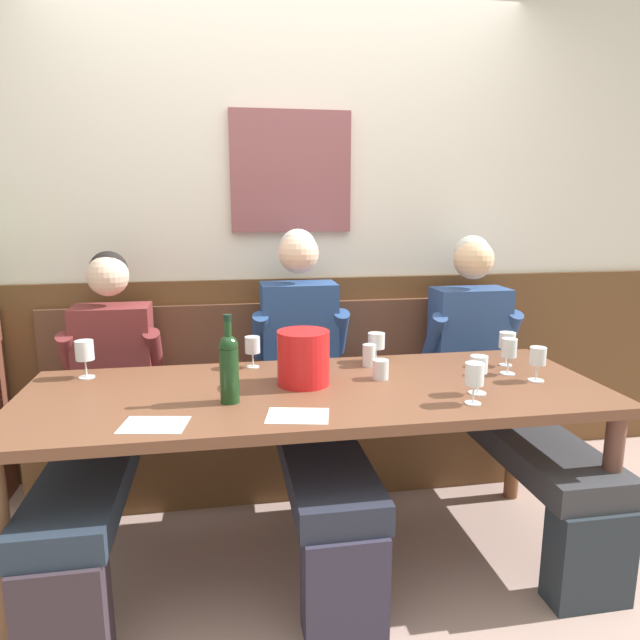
{
  "coord_description": "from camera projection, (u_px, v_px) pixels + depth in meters",
  "views": [
    {
      "loc": [
        -0.35,
        -1.99,
        1.46
      ],
      "look_at": [
        0.07,
        0.44,
        0.95
      ],
      "focal_mm": 31.96,
      "sensor_mm": 36.0,
      "label": 1
    }
  ],
  "objects": [
    {
      "name": "ground_plane",
      "position": [
        321.0,
        578.0,
        2.28
      ],
      "size": [
        6.8,
        6.8,
        0.02
      ],
      "primitive_type": "cube",
      "color": "tan",
      "rests_on": "ground"
    },
    {
      "name": "room_wall_back",
      "position": [
        286.0,
        214.0,
        3.05
      ],
      "size": [
        6.8,
        0.12,
        2.8
      ],
      "color": "silver",
      "rests_on": "ground"
    },
    {
      "name": "wood_wainscot_panel",
      "position": [
        289.0,
        373.0,
        3.17
      ],
      "size": [
        6.8,
        0.03,
        1.06
      ],
      "primitive_type": "cube",
      "color": "brown",
      "rests_on": "ground"
    },
    {
      "name": "wall_bench",
      "position": [
        294.0,
        430.0,
        3.02
      ],
      "size": [
        2.56,
        0.42,
        0.94
      ],
      "color": "brown",
      "rests_on": "ground"
    },
    {
      "name": "dining_table",
      "position": [
        316.0,
        407.0,
        2.24
      ],
      "size": [
        2.26,
        0.84,
        0.75
      ],
      "color": "brown",
      "rests_on": "ground"
    },
    {
      "name": "person_right_seat",
      "position": [
        101.0,
        407.0,
        2.44
      ],
      "size": [
        0.47,
        1.3,
        1.24
      ],
      "color": "#372C34",
      "rests_on": "ground"
    },
    {
      "name": "person_center_right_seat",
      "position": [
        309.0,
        385.0,
        2.6
      ],
      "size": [
        0.48,
        1.3,
        1.34
      ],
      "color": "#312E42",
      "rests_on": "ground"
    },
    {
      "name": "person_left_seat",
      "position": [
        498.0,
        378.0,
        2.75
      ],
      "size": [
        0.5,
        1.31,
        1.3
      ],
      "color": "#252D35",
      "rests_on": "ground"
    },
    {
      "name": "ice_bucket",
      "position": [
        303.0,
        358.0,
        2.26
      ],
      "size": [
        0.21,
        0.21,
        0.22
      ],
      "primitive_type": "cylinder",
      "color": "red",
      "rests_on": "dining_table"
    },
    {
      "name": "wine_bottle_clear_water",
      "position": [
        229.0,
        365.0,
        2.05
      ],
      "size": [
        0.07,
        0.07,
        0.33
      ],
      "color": "#163518",
      "rests_on": "dining_table"
    },
    {
      "name": "wine_glass_right_end",
      "position": [
        479.0,
        366.0,
        2.14
      ],
      "size": [
        0.07,
        0.07,
        0.15
      ],
      "color": "silver",
      "rests_on": "dining_table"
    },
    {
      "name": "wine_glass_by_bottle",
      "position": [
        85.0,
        352.0,
        2.34
      ],
      "size": [
        0.07,
        0.07,
        0.16
      ],
      "color": "silver",
      "rests_on": "dining_table"
    },
    {
      "name": "wine_glass_near_bucket",
      "position": [
        507.0,
        342.0,
        2.52
      ],
      "size": [
        0.07,
        0.07,
        0.15
      ],
      "color": "silver",
      "rests_on": "dining_table"
    },
    {
      "name": "wine_glass_center_rear",
      "position": [
        253.0,
        347.0,
        2.49
      ],
      "size": [
        0.07,
        0.07,
        0.14
      ],
      "color": "silver",
      "rests_on": "dining_table"
    },
    {
      "name": "wine_glass_mid_left",
      "position": [
        509.0,
        350.0,
        2.39
      ],
      "size": [
        0.06,
        0.06,
        0.15
      ],
      "color": "silver",
      "rests_on": "dining_table"
    },
    {
      "name": "wine_glass_center_front",
      "position": [
        474.0,
        376.0,
        2.03
      ],
      "size": [
        0.07,
        0.07,
        0.15
      ],
      "color": "silver",
      "rests_on": "dining_table"
    },
    {
      "name": "wine_glass_mid_right",
      "position": [
        538.0,
        357.0,
        2.3
      ],
      "size": [
        0.07,
        0.07,
        0.14
      ],
      "color": "silver",
      "rests_on": "dining_table"
    },
    {
      "name": "wine_glass_left_end",
      "position": [
        376.0,
        342.0,
        2.58
      ],
      "size": [
        0.08,
        0.08,
        0.13
      ],
      "color": "silver",
      "rests_on": "dining_table"
    },
    {
      "name": "water_tumbler_left",
      "position": [
        369.0,
        355.0,
        2.52
      ],
      "size": [
        0.06,
        0.06,
        0.1
      ],
      "primitive_type": "cylinder",
      "color": "silver",
      "rests_on": "dining_table"
    },
    {
      "name": "water_tumbler_right",
      "position": [
        381.0,
        369.0,
        2.34
      ],
      "size": [
        0.07,
        0.07,
        0.08
      ],
      "primitive_type": "cylinder",
      "color": "silver",
      "rests_on": "dining_table"
    },
    {
      "name": "tasting_sheet_left_guest",
      "position": [
        298.0,
        416.0,
        1.93
      ],
      "size": [
        0.24,
        0.19,
        0.0
      ],
      "primitive_type": "cube",
      "rotation": [
        0.0,
        0.0,
        -0.21
      ],
      "color": "white",
      "rests_on": "dining_table"
    },
    {
      "name": "tasting_sheet_right_guest",
      "position": [
        154.0,
        425.0,
        1.86
      ],
      "size": [
        0.23,
        0.18,
        0.0
      ],
      "primitive_type": "cube",
      "rotation": [
        0.0,
        0.0,
        -0.17
      ],
      "color": "white",
      "rests_on": "dining_table"
    }
  ]
}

